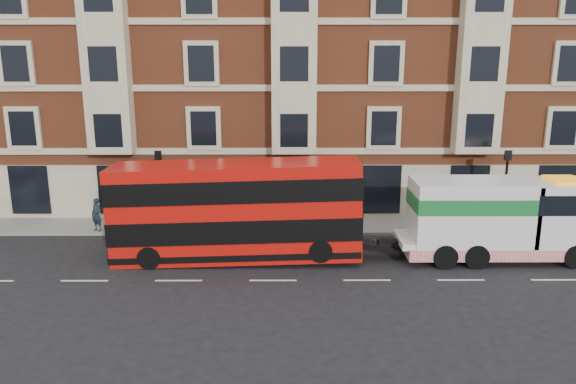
# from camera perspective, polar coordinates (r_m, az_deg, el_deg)

# --- Properties ---
(ground) EXTENTS (120.00, 120.00, 0.00)m
(ground) POSITION_cam_1_polar(r_m,az_deg,el_deg) (24.11, -1.54, -8.98)
(ground) COLOR black
(ground) RESTS_ON ground
(sidewalk) EXTENTS (90.00, 3.00, 0.15)m
(sidewalk) POSITION_cam_1_polar(r_m,az_deg,el_deg) (31.12, -1.24, -3.42)
(sidewalk) COLOR slate
(sidewalk) RESTS_ON ground
(victorian_terrace) EXTENTS (45.00, 12.00, 20.40)m
(victorian_terrace) POSITION_cam_1_polar(r_m,az_deg,el_deg) (37.17, -0.34, 15.07)
(victorian_terrace) COLOR brown
(victorian_terrace) RESTS_ON ground
(lamp_post_west) EXTENTS (0.35, 0.15, 4.35)m
(lamp_post_west) POSITION_cam_1_polar(r_m,az_deg,el_deg) (29.89, -12.89, 0.65)
(lamp_post_west) COLOR black
(lamp_post_west) RESTS_ON sidewalk
(lamp_post_east) EXTENTS (0.35, 0.15, 4.35)m
(lamp_post_east) POSITION_cam_1_polar(r_m,az_deg,el_deg) (31.34, 21.20, 0.66)
(lamp_post_east) COLOR black
(lamp_post_east) RESTS_ON sidewalk
(double_decker_bus) EXTENTS (11.31, 2.60, 4.58)m
(double_decker_bus) POSITION_cam_1_polar(r_m,az_deg,el_deg) (25.76, -5.30, -1.77)
(double_decker_bus) COLOR red
(double_decker_bus) RESTS_ON ground
(tow_truck) EXTENTS (9.05, 2.68, 3.77)m
(tow_truck) POSITION_cam_1_polar(r_m,az_deg,el_deg) (27.58, 20.57, -2.48)
(tow_truck) COLOR silver
(tow_truck) RESTS_ON ground
(pedestrian) EXTENTS (0.77, 0.67, 1.78)m
(pedestrian) POSITION_cam_1_polar(r_m,az_deg,el_deg) (31.42, -18.86, -2.19)
(pedestrian) COLOR #16232D
(pedestrian) RESTS_ON sidewalk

